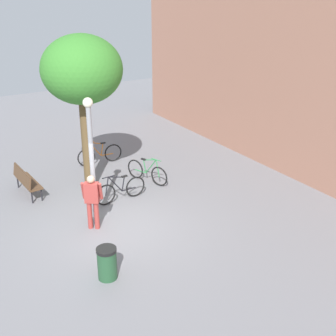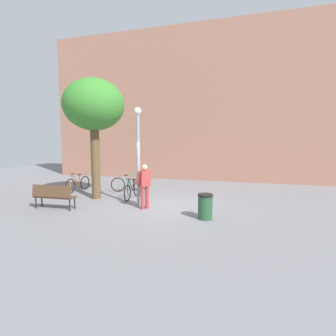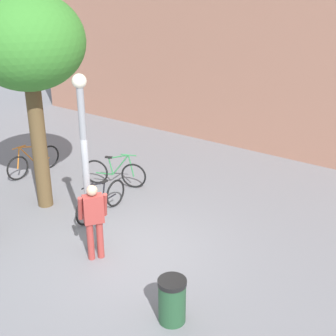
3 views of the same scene
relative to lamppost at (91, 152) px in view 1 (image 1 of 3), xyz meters
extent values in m
plane|color=slate|center=(0.61, 0.33, -2.23)|extent=(36.00, 36.00, 0.00)
cube|color=#9E6B56|center=(0.61, 8.34, 2.64)|extent=(19.92, 2.00, 9.74)
cylinder|color=gray|center=(0.00, 0.00, -0.46)|extent=(0.14, 0.14, 3.53)
sphere|color=#F2EACC|center=(0.00, 0.00, 1.42)|extent=(0.28, 0.28, 0.28)
cylinder|color=#9E3833|center=(0.28, -0.29, -1.80)|extent=(0.14, 0.14, 0.85)
cylinder|color=#9E3833|center=(0.40, -0.13, -1.80)|extent=(0.14, 0.14, 0.85)
cube|color=#9E3833|center=(0.34, -0.21, -1.08)|extent=(0.41, 0.45, 0.60)
sphere|color=tan|center=(0.34, -0.21, -0.67)|extent=(0.22, 0.22, 0.22)
cylinder|color=#9E3833|center=(0.15, -0.38, -1.05)|extent=(0.24, 0.21, 0.55)
cylinder|color=#9E3833|center=(0.45, 0.02, -1.05)|extent=(0.24, 0.21, 0.55)
cube|color=#513823|center=(-2.90, -1.16, -1.78)|extent=(1.62, 0.53, 0.06)
cube|color=#513823|center=(-2.89, -1.35, -1.53)|extent=(1.60, 0.22, 0.44)
cylinder|color=black|center=(-3.63, -1.04, -2.02)|extent=(0.05, 0.05, 0.42)
cylinder|color=black|center=(-2.19, -0.96, -2.02)|extent=(0.05, 0.05, 0.42)
cylinder|color=black|center=(-3.61, -1.36, -2.02)|extent=(0.05, 0.05, 0.42)
cylinder|color=black|center=(-2.17, -1.28, -2.02)|extent=(0.05, 0.05, 0.42)
cylinder|color=brown|center=(-2.37, 0.80, -0.64)|extent=(0.37, 0.37, 3.17)
ellipsoid|color=#377F2B|center=(-2.37, 0.80, 1.85)|extent=(2.59, 2.59, 2.20)
torus|color=black|center=(-1.16, 2.89, -1.87)|extent=(0.68, 0.30, 0.71)
torus|color=black|center=(-2.19, 2.50, -1.87)|extent=(0.68, 0.30, 0.71)
cylinder|color=#338447|center=(-1.50, 2.76, -1.59)|extent=(0.48, 0.21, 0.64)
cylinder|color=#338447|center=(-1.55, 2.74, -1.35)|extent=(0.55, 0.24, 0.18)
cylinder|color=#338447|center=(-1.77, 2.66, -1.66)|extent=(0.14, 0.08, 0.48)
cylinder|color=#338447|center=(-1.96, 2.59, -1.90)|extent=(0.48, 0.21, 0.04)
cylinder|color=#338447|center=(-1.22, 2.87, -1.59)|extent=(0.17, 0.09, 0.63)
cube|color=black|center=(-1.82, 2.64, -1.40)|extent=(0.22, 0.15, 0.04)
cylinder|color=#338447|center=(-1.28, 2.85, -1.28)|extent=(0.42, 0.19, 0.03)
torus|color=black|center=(-4.18, 1.41, -1.87)|extent=(0.10, 0.71, 0.71)
torus|color=black|center=(-4.10, 2.51, -1.87)|extent=(0.10, 0.71, 0.71)
cylinder|color=orange|center=(-4.15, 1.78, -1.59)|extent=(0.07, 0.50, 0.64)
cylinder|color=orange|center=(-4.15, 1.83, -1.35)|extent=(0.08, 0.58, 0.18)
cylinder|color=orange|center=(-4.13, 2.06, -1.66)|extent=(0.05, 0.14, 0.48)
cylinder|color=orange|center=(-4.12, 2.26, -1.90)|extent=(0.07, 0.50, 0.04)
cylinder|color=orange|center=(-4.18, 1.48, -1.59)|extent=(0.05, 0.17, 0.63)
cube|color=black|center=(-4.13, 2.11, -1.40)|extent=(0.09, 0.21, 0.04)
cylinder|color=orange|center=(-4.17, 1.54, -1.28)|extent=(0.06, 0.44, 0.03)
torus|color=black|center=(-0.81, 0.69, -1.87)|extent=(0.08, 0.71, 0.71)
torus|color=black|center=(-0.86, 1.79, -1.87)|extent=(0.08, 0.71, 0.71)
cylinder|color=black|center=(-0.83, 1.06, -1.59)|extent=(0.06, 0.50, 0.64)
cylinder|color=black|center=(-0.83, 1.11, -1.35)|extent=(0.06, 0.58, 0.18)
cylinder|color=black|center=(-0.84, 1.34, -1.66)|extent=(0.04, 0.14, 0.48)
cylinder|color=black|center=(-0.85, 1.54, -1.90)|extent=(0.06, 0.50, 0.04)
cylinder|color=black|center=(-0.81, 0.76, -1.59)|extent=(0.04, 0.17, 0.63)
cube|color=black|center=(-0.84, 1.39, -1.40)|extent=(0.09, 0.20, 0.04)
cylinder|color=black|center=(-0.81, 0.82, -1.28)|extent=(0.05, 0.44, 0.03)
cylinder|color=#234C2D|center=(2.71, -0.86, -1.85)|extent=(0.47, 0.47, 0.75)
cylinder|color=black|center=(2.71, -0.86, -1.44)|extent=(0.49, 0.49, 0.08)
camera|label=1|loc=(11.15, -4.35, 4.49)|focal=47.94mm
camera|label=2|loc=(3.97, -9.25, 0.34)|focal=28.18mm
camera|label=3|loc=(6.36, -6.16, 3.38)|focal=50.47mm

